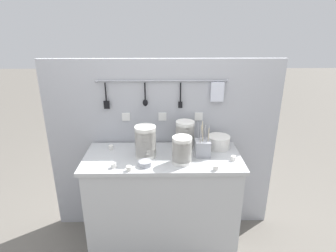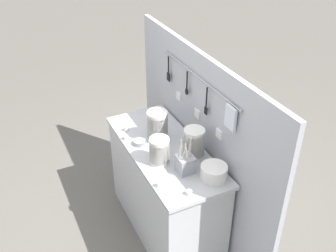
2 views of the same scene
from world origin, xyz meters
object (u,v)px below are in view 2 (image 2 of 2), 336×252
object	(u,v)px
steel_mixing_bowl	(140,142)
bowl_stack_nested_right	(157,126)
plate_stack	(214,172)
cup_back_left	(189,193)
cup_beside_plates	(159,185)
bowl_stack_tall_left	(159,151)
cup_front_left	(126,138)
bowl_stack_back_corner	(194,143)
cup_edge_near	(126,129)
cutlery_caddy	(185,164)
cup_by_caddy	(157,116)

from	to	relation	value
steel_mixing_bowl	bowl_stack_nested_right	bearing A→B (deg)	90.76
bowl_stack_nested_right	plate_stack	distance (m)	0.64
plate_stack	bowl_stack_nested_right	bearing A→B (deg)	-165.83
cup_back_left	cup_beside_plates	xyz separation A→B (m)	(-0.17, -0.15, 0.00)
bowl_stack_tall_left	plate_stack	size ratio (longest dim) A/B	1.12
cup_front_left	plate_stack	bearing A→B (deg)	28.08
bowl_stack_back_corner	bowl_stack_tall_left	bearing A→B (deg)	-98.89
cup_edge_near	bowl_stack_back_corner	bearing A→B (deg)	31.24
bowl_stack_nested_right	cup_edge_near	distance (m)	0.31
bowl_stack_tall_left	cutlery_caddy	bearing A→B (deg)	35.57
cup_beside_plates	bowl_stack_tall_left	bearing A→B (deg)	153.82
cutlery_caddy	cup_beside_plates	xyz separation A→B (m)	(0.07, -0.25, -0.05)
steel_mixing_bowl	cup_edge_near	distance (m)	0.23
bowl_stack_tall_left	steel_mixing_bowl	world-z (taller)	bowl_stack_tall_left
bowl_stack_nested_right	cup_back_left	bearing A→B (deg)	-6.78
cutlery_caddy	cup_beside_plates	size ratio (longest dim) A/B	7.06
bowl_stack_tall_left	cup_edge_near	distance (m)	0.53
bowl_stack_nested_right	cup_front_left	xyz separation A→B (m)	(-0.11, -0.23, -0.11)
cutlery_caddy	cup_edge_near	size ratio (longest dim) A/B	7.06
bowl_stack_nested_right	bowl_stack_back_corner	xyz separation A→B (m)	(0.33, 0.15, -0.01)
cup_front_left	cup_by_caddy	size ratio (longest dim) A/B	1.00
steel_mixing_bowl	bowl_stack_back_corner	bearing A→B (deg)	43.97
cup_by_caddy	cup_edge_near	size ratio (longest dim) A/B	1.00
steel_mixing_bowl	cup_back_left	distance (m)	0.70
bowl_stack_back_corner	cup_back_left	size ratio (longest dim) A/B	6.11
bowl_stack_nested_right	steel_mixing_bowl	distance (m)	0.19
cutlery_caddy	cup_front_left	bearing A→B (deg)	-156.72
cup_front_left	cup_beside_plates	size ratio (longest dim) A/B	1.00
cup_back_left	cup_front_left	distance (m)	0.82
bowl_stack_nested_right	plate_stack	world-z (taller)	bowl_stack_nested_right
bowl_stack_back_corner	steel_mixing_bowl	world-z (taller)	bowl_stack_back_corner
bowl_stack_back_corner	cup_edge_near	size ratio (longest dim) A/B	6.11
bowl_stack_nested_right	cup_back_left	world-z (taller)	bowl_stack_nested_right
cup_by_caddy	bowl_stack_tall_left	bearing A→B (deg)	-22.68
steel_mixing_bowl	cup_back_left	xyz separation A→B (m)	(0.69, 0.08, -0.00)
bowl_stack_back_corner	cup_by_caddy	bearing A→B (deg)	-178.11
bowl_stack_nested_right	cutlery_caddy	xyz separation A→B (m)	(0.46, 0.01, -0.06)
bowl_stack_back_corner	bowl_stack_tall_left	distance (m)	0.27
steel_mixing_bowl	cup_back_left	world-z (taller)	same
bowl_stack_nested_right	plate_stack	bearing A→B (deg)	14.17
steel_mixing_bowl	cup_edge_near	world-z (taller)	same
bowl_stack_tall_left	cutlery_caddy	distance (m)	0.22
cup_by_caddy	bowl_stack_back_corner	bearing A→B (deg)	1.89
bowl_stack_tall_left	cup_back_left	distance (m)	0.42
plate_stack	cutlery_caddy	xyz separation A→B (m)	(-0.16, -0.14, 0.01)
bowl_stack_nested_right	cup_edge_near	world-z (taller)	bowl_stack_nested_right
steel_mixing_bowl	cutlery_caddy	world-z (taller)	cutlery_caddy
plate_stack	steel_mixing_bowl	size ratio (longest dim) A/B	1.90
bowl_stack_back_corner	bowl_stack_tall_left	size ratio (longest dim) A/B	1.13
bowl_stack_back_corner	steel_mixing_bowl	bearing A→B (deg)	-136.03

